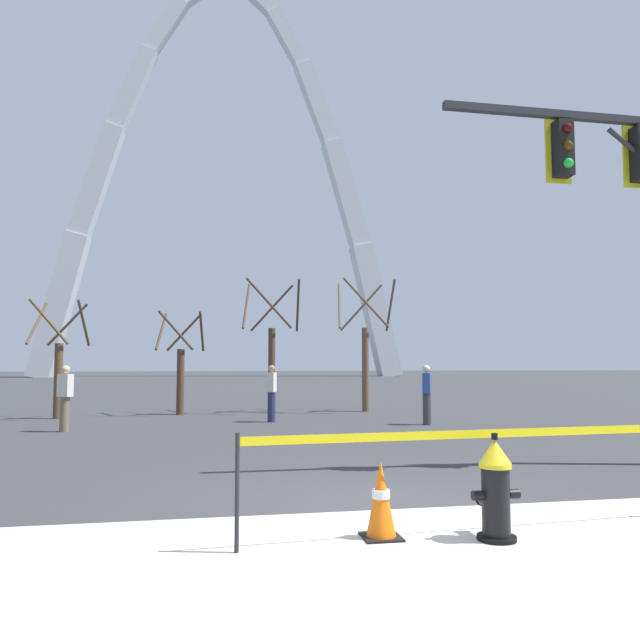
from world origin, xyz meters
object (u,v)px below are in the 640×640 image
(traffic_cone_by_hydrant, at_px, (381,500))
(pedestrian_standing_center, at_px, (427,394))
(fire_hydrant, at_px, (495,490))
(pedestrian_walking_left, at_px, (65,398))
(monument_arch, at_px, (226,198))
(pedestrian_walking_right, at_px, (272,393))

(traffic_cone_by_hydrant, distance_m, pedestrian_standing_center, 10.74)
(fire_hydrant, xyz_separation_m, pedestrian_walking_left, (-6.03, 10.19, 0.35))
(monument_arch, height_order, pedestrian_walking_right, monument_arch)
(pedestrian_standing_center, bearing_deg, fire_hydrant, -107.21)
(monument_arch, height_order, pedestrian_standing_center, monument_arch)
(monument_arch, relative_size, pedestrian_walking_left, 32.10)
(pedestrian_standing_center, bearing_deg, traffic_cone_by_hydrant, -112.88)
(pedestrian_walking_left, bearing_deg, pedestrian_standing_center, -0.32)
(pedestrian_walking_left, bearing_deg, fire_hydrant, -59.40)
(monument_arch, bearing_deg, pedestrian_walking_left, -95.19)
(pedestrian_standing_center, xyz_separation_m, pedestrian_walking_right, (-4.02, 1.52, 0.00))
(monument_arch, distance_m, pedestrian_standing_center, 62.89)
(traffic_cone_by_hydrant, bearing_deg, fire_hydrant, -13.80)
(monument_arch, relative_size, pedestrian_standing_center, 32.10)
(fire_hydrant, bearing_deg, pedestrian_standing_center, 72.79)
(pedestrian_walking_left, bearing_deg, traffic_cone_by_hydrant, -63.31)
(monument_arch, bearing_deg, pedestrian_standing_center, -86.31)
(traffic_cone_by_hydrant, distance_m, monument_arch, 72.29)
(pedestrian_walking_left, distance_m, pedestrian_walking_right, 5.36)
(fire_hydrant, xyz_separation_m, pedestrian_walking_right, (-0.87, 11.66, 0.35))
(fire_hydrant, relative_size, monument_arch, 0.02)
(monument_arch, xyz_separation_m, pedestrian_walking_left, (-5.36, -59.00, -21.30))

